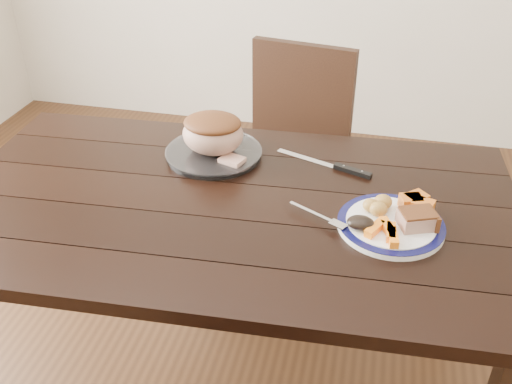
% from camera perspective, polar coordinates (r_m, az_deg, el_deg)
% --- Properties ---
extents(ground, '(4.00, 4.00, 0.00)m').
position_cam_1_polar(ground, '(2.11, -2.10, -18.01)').
color(ground, '#472B16').
rests_on(ground, ground).
extents(dining_table, '(1.65, 0.99, 0.75)m').
position_cam_1_polar(dining_table, '(1.65, -2.55, -3.46)').
color(dining_table, black).
rests_on(dining_table, ground).
extents(chair_far, '(0.49, 0.50, 0.93)m').
position_cam_1_polar(chair_far, '(2.32, 3.53, 4.21)').
color(chair_far, black).
rests_on(chair_far, ground).
extents(dinner_plate, '(0.28, 0.28, 0.02)m').
position_cam_1_polar(dinner_plate, '(1.53, 13.31, -3.27)').
color(dinner_plate, white).
rests_on(dinner_plate, dining_table).
extents(plate_rim, '(0.28, 0.28, 0.02)m').
position_cam_1_polar(plate_rim, '(1.52, 13.35, -3.01)').
color(plate_rim, '#0B0C38').
rests_on(plate_rim, dinner_plate).
extents(serving_platter, '(0.30, 0.30, 0.02)m').
position_cam_1_polar(serving_platter, '(1.81, -4.24, 3.79)').
color(serving_platter, white).
rests_on(serving_platter, dining_table).
extents(pork_slice, '(0.11, 0.10, 0.04)m').
position_cam_1_polar(pork_slice, '(1.51, 15.77, -2.68)').
color(pork_slice, tan).
rests_on(pork_slice, dinner_plate).
extents(roasted_potatoes, '(0.08, 0.08, 0.04)m').
position_cam_1_polar(roasted_potatoes, '(1.54, 12.12, -1.31)').
color(roasted_potatoes, gold).
rests_on(roasted_potatoes, dinner_plate).
extents(carrot_batons, '(0.09, 0.11, 0.02)m').
position_cam_1_polar(carrot_batons, '(1.46, 12.90, -3.86)').
color(carrot_batons, orange).
rests_on(carrot_batons, dinner_plate).
extents(pumpkin_wedges, '(0.10, 0.09, 0.04)m').
position_cam_1_polar(pumpkin_wedges, '(1.57, 15.73, -1.11)').
color(pumpkin_wedges, orange).
rests_on(pumpkin_wedges, dinner_plate).
extents(dark_mushroom, '(0.07, 0.05, 0.03)m').
position_cam_1_polar(dark_mushroom, '(1.47, 10.42, -3.04)').
color(dark_mushroom, black).
rests_on(dark_mushroom, dinner_plate).
extents(fork, '(0.17, 0.10, 0.00)m').
position_cam_1_polar(fork, '(1.50, 6.55, -2.51)').
color(fork, silver).
rests_on(fork, dinner_plate).
extents(roast_joint, '(0.19, 0.16, 0.12)m').
position_cam_1_polar(roast_joint, '(1.78, -4.33, 5.78)').
color(roast_joint, tan).
rests_on(roast_joint, serving_platter).
extents(cut_slice, '(0.08, 0.07, 0.02)m').
position_cam_1_polar(cut_slice, '(1.74, -2.41, 3.16)').
color(cut_slice, tan).
rests_on(cut_slice, serving_platter).
extents(carving_knife, '(0.31, 0.13, 0.01)m').
position_cam_1_polar(carving_knife, '(1.76, 8.46, 2.42)').
color(carving_knife, silver).
rests_on(carving_knife, dining_table).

